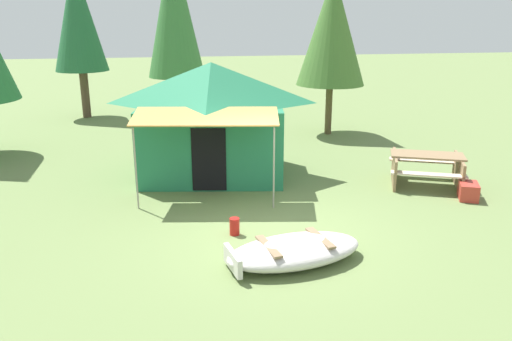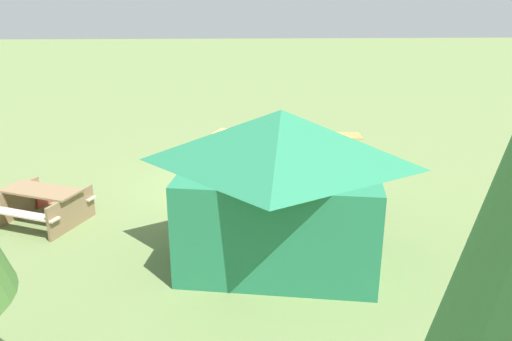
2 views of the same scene
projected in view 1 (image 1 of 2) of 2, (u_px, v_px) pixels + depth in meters
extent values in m
plane|color=olive|center=(270.00, 228.00, 9.60)|extent=(80.00, 80.00, 0.00)
ellipsoid|color=silver|center=(295.00, 251.00, 8.23)|extent=(2.44, 1.50, 0.40)
ellipsoid|color=#4B4848|center=(295.00, 249.00, 8.22)|extent=(2.23, 1.34, 0.14)
cube|color=#85684B|center=(320.00, 238.00, 8.34)|extent=(0.30, 0.83, 0.04)
cube|color=#85684B|center=(269.00, 246.00, 8.03)|extent=(0.30, 0.83, 0.04)
cube|color=silver|center=(233.00, 261.00, 7.87)|extent=(0.21, 0.70, 0.30)
cube|color=#23754E|center=(213.00, 139.00, 12.56)|extent=(3.69, 3.11, 1.78)
pyramid|color=#23754E|center=(211.00, 83.00, 12.16)|extent=(3.98, 3.36, 0.97)
cube|color=black|center=(209.00, 160.00, 11.34)|extent=(0.76, 0.15, 1.43)
cube|color=#BC8B45|center=(205.00, 116.00, 10.50)|extent=(3.12, 1.56, 0.20)
cylinder|color=gray|center=(274.00, 169.00, 10.36)|extent=(0.04, 0.04, 1.69)
cylinder|color=gray|center=(136.00, 169.00, 10.33)|extent=(0.04, 0.04, 1.69)
cube|color=#896D4C|center=(427.00, 155.00, 11.82)|extent=(1.78, 1.27, 0.04)
cube|color=beige|center=(424.00, 161.00, 12.44)|extent=(1.61, 0.86, 0.04)
cube|color=beige|center=(429.00, 174.00, 11.38)|extent=(1.61, 0.86, 0.04)
cube|color=#896D4C|center=(458.00, 172.00, 11.78)|extent=(0.59, 1.32, 0.70)
cube|color=#896D4C|center=(394.00, 168.00, 12.08)|extent=(0.59, 1.32, 0.70)
cube|color=#B8362B|center=(468.00, 191.00, 11.07)|extent=(0.58, 0.67, 0.36)
cylinder|color=red|center=(235.00, 226.00, 9.28)|extent=(0.23, 0.23, 0.32)
cylinder|color=brown|center=(329.00, 110.00, 16.89)|extent=(0.22, 0.22, 1.63)
cone|color=#477432|center=(332.00, 29.00, 16.14)|extent=(2.19, 2.19, 3.48)
cylinder|color=brown|center=(178.00, 99.00, 19.03)|extent=(0.36, 0.36, 1.63)
cone|color=#3B773B|center=(174.00, 9.00, 18.10)|extent=(2.04, 2.04, 4.75)
cylinder|color=brown|center=(85.00, 94.00, 19.62)|extent=(0.31, 0.31, 1.77)
cone|color=#256239|center=(78.00, 16.00, 18.78)|extent=(1.96, 1.96, 3.93)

